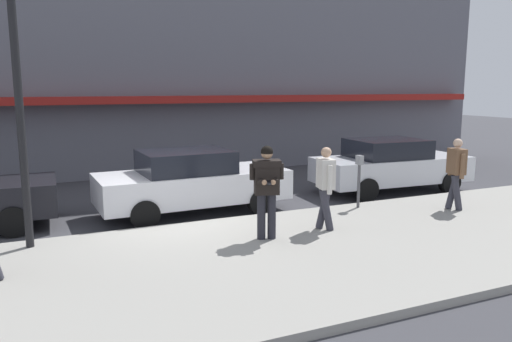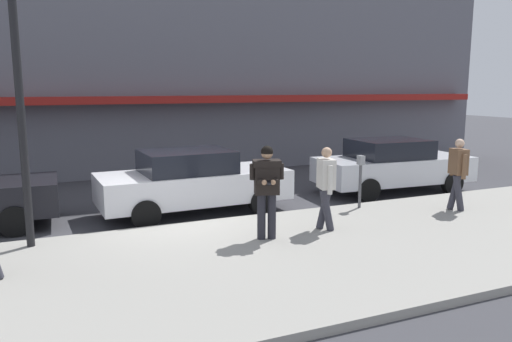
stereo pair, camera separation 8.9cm
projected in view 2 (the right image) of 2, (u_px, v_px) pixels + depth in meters
The scene contains 10 objects.
ground_plane at pixel (179, 227), 10.92m from camera, with size 80.00×80.00×0.00m, color #3D3D42.
sidewalk at pixel (277, 258), 8.73m from camera, with size 32.00×5.30×0.14m, color #99968E.
curb_paint_line at pixel (221, 221), 11.36m from camera, with size 28.00×0.12×0.01m, color silver.
parked_sedan_mid at pixel (193, 181), 11.96m from camera, with size 4.57×2.06×1.54m.
parked_sedan_far at pixel (392, 165), 14.40m from camera, with size 4.58×2.10×1.54m.
man_texting_on_phone at pixel (267, 182), 9.40m from camera, with size 0.62×0.64×1.81m.
pedestrian_in_light_coat at pixel (326, 183), 10.05m from camera, with size 0.39×0.59×1.70m.
pedestrian_dark_coat at pixel (458, 170), 11.66m from camera, with size 0.40×0.58×1.70m.
street_lamp_post at pixel (18, 80), 8.65m from camera, with size 0.36×0.36×4.88m.
parking_meter at pixel (360, 174), 11.92m from camera, with size 0.12×0.18×1.27m.
Camera 2 is at (-2.67, -10.36, 3.03)m, focal length 35.00 mm.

